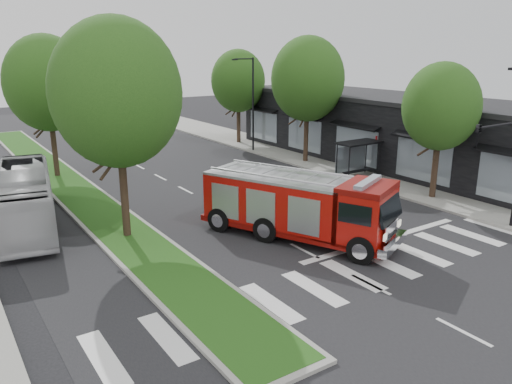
# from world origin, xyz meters

# --- Properties ---
(ground) EXTENTS (140.00, 140.00, 0.00)m
(ground) POSITION_xyz_m (0.00, 0.00, 0.00)
(ground) COLOR black
(ground) RESTS_ON ground
(sidewalk_right) EXTENTS (5.00, 80.00, 0.15)m
(sidewalk_right) POSITION_xyz_m (12.50, 10.00, 0.07)
(sidewalk_right) COLOR gray
(sidewalk_right) RESTS_ON ground
(median) EXTENTS (3.00, 50.00, 0.15)m
(median) POSITION_xyz_m (-6.00, 18.00, 0.08)
(median) COLOR gray
(median) RESTS_ON ground
(storefront_row) EXTENTS (8.00, 30.00, 5.00)m
(storefront_row) POSITION_xyz_m (17.00, 10.00, 2.50)
(storefront_row) COLOR black
(storefront_row) RESTS_ON ground
(bus_shelter) EXTENTS (3.20, 1.60, 2.61)m
(bus_shelter) POSITION_xyz_m (11.20, 8.15, 2.04)
(bus_shelter) COLOR black
(bus_shelter) RESTS_ON ground
(tree_right_near) EXTENTS (4.40, 4.40, 8.05)m
(tree_right_near) POSITION_xyz_m (11.50, 2.00, 5.51)
(tree_right_near) COLOR black
(tree_right_near) RESTS_ON ground
(tree_right_mid) EXTENTS (5.60, 5.60, 9.72)m
(tree_right_mid) POSITION_xyz_m (11.50, 14.00, 6.49)
(tree_right_mid) COLOR black
(tree_right_mid) RESTS_ON ground
(tree_right_far) EXTENTS (5.00, 5.00, 8.73)m
(tree_right_far) POSITION_xyz_m (11.50, 24.00, 5.84)
(tree_right_far) COLOR black
(tree_right_far) RESTS_ON ground
(tree_median_near) EXTENTS (5.80, 5.80, 10.16)m
(tree_median_near) POSITION_xyz_m (-6.00, 6.00, 6.81)
(tree_median_near) COLOR black
(tree_median_near) RESTS_ON ground
(tree_median_far) EXTENTS (5.60, 5.60, 9.72)m
(tree_median_far) POSITION_xyz_m (-6.00, 20.00, 6.49)
(tree_median_far) COLOR black
(tree_median_far) RESTS_ON ground
(streetlight_right_far) EXTENTS (2.11, 0.20, 8.00)m
(streetlight_right_far) POSITION_xyz_m (10.35, 20.00, 4.48)
(streetlight_right_far) COLOR black
(streetlight_right_far) RESTS_ON ground
(fire_engine) EXTENTS (6.48, 9.84, 3.30)m
(fire_engine) POSITION_xyz_m (0.75, 1.52, 1.58)
(fire_engine) COLOR #670805
(fire_engine) RESTS_ON ground
(city_bus) EXTENTS (4.24, 10.78, 2.93)m
(city_bus) POSITION_xyz_m (-9.61, 10.42, 1.46)
(city_bus) COLOR #B0B1B5
(city_bus) RESTS_ON ground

